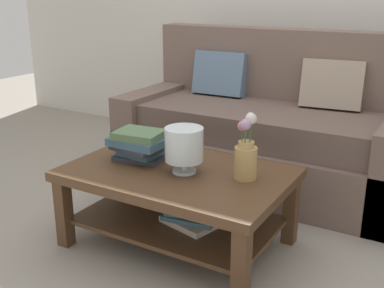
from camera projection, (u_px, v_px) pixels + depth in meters
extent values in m
plane|color=gray|center=(209.00, 221.00, 2.85)|extent=(10.00, 10.00, 0.00)
cube|color=brown|center=(261.00, 159.00, 3.36)|extent=(1.98, 0.90, 0.36)
cube|color=brown|center=(262.00, 122.00, 3.25)|extent=(1.74, 0.74, 0.20)
cube|color=brown|center=(283.00, 78.00, 3.48)|extent=(1.98, 0.20, 0.70)
cube|color=brown|center=(157.00, 126.00, 3.75)|extent=(0.20, 0.90, 0.60)
cube|color=slate|center=(220.00, 74.00, 3.58)|extent=(0.41, 0.20, 0.34)
cube|color=gray|center=(332.00, 85.00, 3.17)|extent=(0.42, 0.23, 0.34)
cube|color=#4C331E|center=(178.00, 174.00, 2.49)|extent=(1.15, 0.75, 0.05)
cube|color=#4C331E|center=(64.00, 213.00, 2.54)|extent=(0.07, 0.07, 0.38)
cube|color=#4C331E|center=(241.00, 267.00, 2.04)|extent=(0.07, 0.07, 0.38)
cube|color=#4C331E|center=(136.00, 174.00, 3.07)|extent=(0.07, 0.07, 0.38)
cube|color=#4C331E|center=(291.00, 210.00, 2.57)|extent=(0.07, 0.07, 0.38)
cube|color=#4C331E|center=(178.00, 220.00, 2.57)|extent=(1.03, 0.63, 0.02)
cube|color=beige|center=(191.00, 221.00, 2.50)|extent=(0.32, 0.26, 0.03)
cube|color=#3D6075|center=(192.00, 215.00, 2.50)|extent=(0.30, 0.23, 0.02)
cube|color=#3D6075|center=(195.00, 208.00, 2.52)|extent=(0.32, 0.27, 0.03)
cube|color=#2D333D|center=(140.00, 157.00, 2.63)|extent=(0.29, 0.21, 0.02)
cube|color=#3D6075|center=(140.00, 152.00, 2.62)|extent=(0.23, 0.17, 0.04)
cube|color=#2D333D|center=(138.00, 148.00, 2.59)|extent=(0.29, 0.23, 0.02)
cube|color=#3D6075|center=(138.00, 141.00, 2.58)|extent=(0.30, 0.21, 0.04)
cube|color=#51704C|center=(139.00, 135.00, 2.56)|extent=(0.27, 0.22, 0.04)
cylinder|color=silver|center=(184.00, 171.00, 2.45)|extent=(0.12, 0.12, 0.02)
cylinder|color=silver|center=(184.00, 165.00, 2.44)|extent=(0.04, 0.04, 0.05)
cylinder|color=silver|center=(184.00, 144.00, 2.40)|extent=(0.20, 0.20, 0.17)
sphere|color=#993833|center=(179.00, 149.00, 2.43)|extent=(0.05, 0.05, 0.05)
sphere|color=#2D333D|center=(191.00, 150.00, 2.41)|extent=(0.05, 0.05, 0.05)
cylinder|color=tan|center=(246.00, 163.00, 2.35)|extent=(0.11, 0.11, 0.16)
cylinder|color=tan|center=(246.00, 144.00, 2.32)|extent=(0.08, 0.08, 0.03)
cylinder|color=#426638|center=(250.00, 132.00, 2.29)|extent=(0.01, 0.01, 0.10)
sphere|color=silver|center=(251.00, 119.00, 2.27)|extent=(0.06, 0.06, 0.06)
cylinder|color=#426638|center=(250.00, 129.00, 2.32)|extent=(0.01, 0.01, 0.11)
sphere|color=#B28CB7|center=(251.00, 116.00, 2.30)|extent=(0.04, 0.04, 0.04)
cylinder|color=#426638|center=(242.00, 135.00, 2.31)|extent=(0.01, 0.01, 0.06)
sphere|color=#C66B7A|center=(243.00, 126.00, 2.29)|extent=(0.05, 0.05, 0.05)
cylinder|color=#426638|center=(245.00, 135.00, 2.28)|extent=(0.01, 0.01, 0.08)
sphere|color=#B28CB7|center=(246.00, 125.00, 2.26)|extent=(0.05, 0.05, 0.05)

